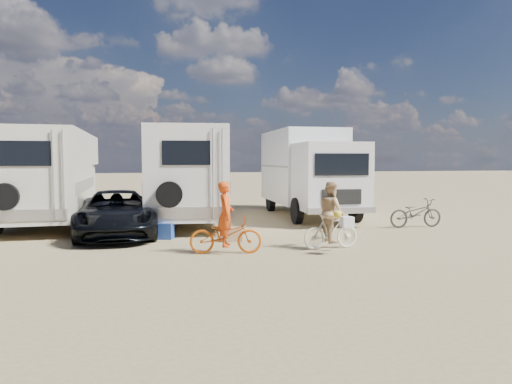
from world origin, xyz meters
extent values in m
plane|color=#9F895E|center=(0.00, 0.00, 0.00)|extent=(140.00, 140.00, 0.00)
imported|color=black|center=(-2.91, 3.72, 0.67)|extent=(2.37, 4.88, 1.34)
imported|color=#C3520B|center=(-0.20, 0.29, 0.46)|extent=(1.81, 0.89, 0.91)
imported|color=beige|center=(2.50, 0.25, 0.45)|extent=(1.50, 0.50, 0.89)
imported|color=#DE4511|center=(-0.20, 0.29, 0.78)|extent=(0.47, 0.63, 1.56)
imported|color=tan|center=(2.50, 0.25, 0.77)|extent=(0.62, 0.78, 1.54)
imported|color=#2B2D2A|center=(6.70, 3.08, 0.48)|extent=(1.86, 0.71, 0.96)
cube|color=navy|center=(-1.59, 2.80, 0.23)|extent=(0.68, 0.58, 0.46)
cube|color=#906C48|center=(0.29, 2.00, 0.18)|extent=(0.47, 0.47, 0.37)
camera|label=1|loc=(-2.11, -10.68, 2.27)|focal=32.72mm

